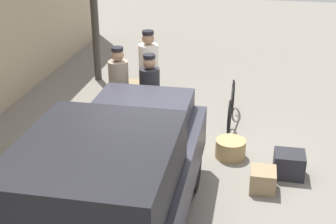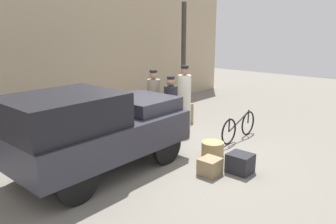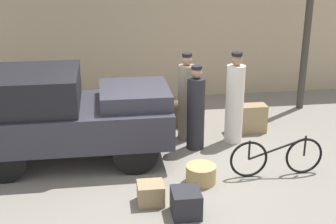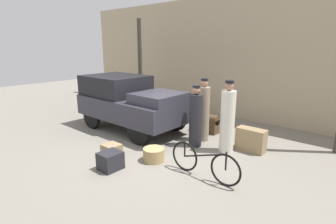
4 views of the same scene
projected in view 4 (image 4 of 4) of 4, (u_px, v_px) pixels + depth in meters
ground_plane at (158, 145)px, 7.34m from camera, size 30.00×30.00×0.00m
station_building_facade at (232, 58)px, 9.76m from camera, size 16.00×0.15×4.50m
canopy_pillar_left at (140, 65)px, 11.05m from camera, size 0.17×0.17×3.76m
truck at (129, 100)px, 8.57m from camera, size 3.66×1.81×1.73m
bicycle at (204, 162)px, 5.46m from camera, size 1.69×0.04×0.72m
wicker_basket at (154, 155)px, 6.31m from camera, size 0.52×0.52×0.32m
porter_with_bicycle at (227, 120)px, 6.70m from camera, size 0.37×0.37×1.88m
porter_standing_middle at (203, 112)px, 7.52m from camera, size 0.34×0.34×1.82m
porter_lifting_near_truck at (196, 119)px, 7.10m from camera, size 0.35×0.35×1.70m
suitcase_tan_flat at (251, 140)px, 6.88m from camera, size 0.75×0.34×0.61m
trunk_wicker_pale at (110, 161)px, 5.88m from camera, size 0.43×0.48×0.40m
suitcase_black_upright at (112, 151)px, 6.50m from camera, size 0.41×0.38×0.34m
trunk_barrel_dark at (207, 122)px, 8.37m from camera, size 0.76×0.31×0.60m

